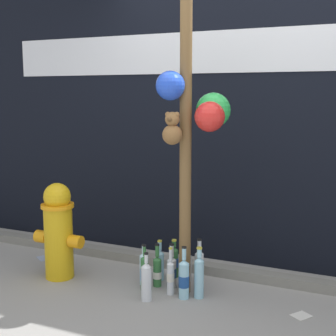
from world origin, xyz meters
name	(u,v)px	position (x,y,z in m)	size (l,w,h in m)	color
ground_plane	(187,329)	(0.00, 0.00, 0.00)	(14.00, 14.00, 0.00)	gray
building_wall	(249,86)	(0.00, 1.42, 1.58)	(10.00, 0.21, 3.15)	black
curb_strip	(231,272)	(0.00, 0.97, 0.04)	(8.00, 0.12, 0.08)	slate
memorial_post	(193,84)	(-0.19, 0.55, 1.58)	(0.52, 0.45, 2.74)	brown
fire_hydrant	(58,230)	(-1.30, 0.39, 0.40)	(0.44, 0.27, 0.80)	gold
bottle_0	(171,276)	(-0.32, 0.45, 0.14)	(0.06, 0.06, 0.37)	silver
bottle_1	(174,261)	(-0.43, 0.79, 0.13)	(0.07, 0.07, 0.32)	#337038
bottle_2	(143,268)	(-0.59, 0.54, 0.14)	(0.06, 0.06, 0.33)	#B2DBEA
bottle_3	(184,278)	(-0.20, 0.43, 0.15)	(0.08, 0.08, 0.40)	#93CCE0
bottle_4	(157,270)	(-0.47, 0.55, 0.13)	(0.07, 0.07, 0.35)	#337038
bottle_5	(199,268)	(-0.15, 0.63, 0.17)	(0.07, 0.07, 0.40)	silver
bottle_6	(160,264)	(-0.51, 0.68, 0.14)	(0.07, 0.07, 0.33)	#93CCE0
bottle_7	(172,271)	(-0.36, 0.57, 0.14)	(0.08, 0.08, 0.36)	silver
bottle_8	(145,272)	(-0.54, 0.45, 0.14)	(0.06, 0.06, 0.36)	#337038
bottle_9	(146,281)	(-0.44, 0.28, 0.15)	(0.08, 0.08, 0.37)	silver
bottle_10	(188,266)	(-0.29, 0.74, 0.13)	(0.06, 0.06, 0.35)	silver
bottle_11	(199,276)	(-0.10, 0.48, 0.17)	(0.07, 0.07, 0.39)	#93CCE0
litter_0	(301,315)	(0.65, 0.49, 0.00)	(0.12, 0.10, 0.01)	silver
litter_1	(43,258)	(-1.72, 0.69, 0.00)	(0.15, 0.08, 0.01)	#8C99B2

